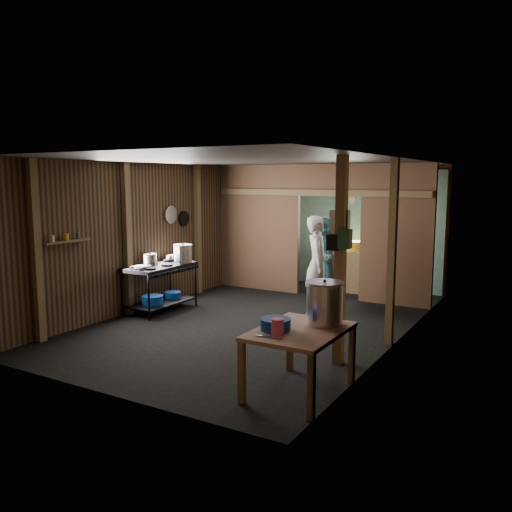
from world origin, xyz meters
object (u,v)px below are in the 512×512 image
Objects in this scene: gas_range at (160,288)px; yellow_tub at (355,246)px; stock_pot at (324,304)px; pink_bucket at (277,326)px; cook at (317,264)px; prep_table at (299,361)px; stove_pot_large at (183,254)px.

yellow_tub is at bearing 53.77° from gas_range.
stock_pot is 3.08× the size of pink_bucket.
stock_pot is 3.45m from cook.
pink_bucket is (-0.27, -0.61, -0.15)m from stock_pot.
gas_range is 2.80m from cook.
yellow_tub is (-1.30, 5.35, 0.59)m from prep_table.
prep_table is at bearing -76.32° from yellow_tub.
cook is (-1.19, 3.74, 0.05)m from pink_bucket.
gas_range reaches higher than prep_table.
stock_pot reaches higher than prep_table.
stove_pot_large reaches higher than prep_table.
stove_pot_large is at bearing 144.69° from prep_table.
prep_table is at bearing -35.31° from stove_pot_large.
prep_table is 4.38m from stove_pot_large.
stock_pot reaches higher than pink_bucket.
prep_table is 0.53m from pink_bucket.
prep_table is 5.54m from yellow_tub.
pink_bucket is (3.41, -2.78, -0.18)m from stove_pot_large.
stove_pot_large is 3.62m from yellow_tub.
yellow_tub is 1.88m from cook.
yellow_tub is at bearing 103.68° from prep_table.
stock_pot is at bearing -24.14° from gas_range.
cook reaches higher than prep_table.
stock_pot is 1.41× the size of yellow_tub.
cook is (-0.02, -1.88, -0.10)m from yellow_tub.
cook reaches higher than pink_bucket.
gas_range is 4.02× the size of stove_pot_large.
stock_pot is at bearing 66.19° from pink_bucket.
gas_range is 0.82× the size of cook.
gas_range is 4.29m from pink_bucket.
stove_pot_large reaches higher than pink_bucket.
stove_pot_large reaches higher than yellow_tub.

